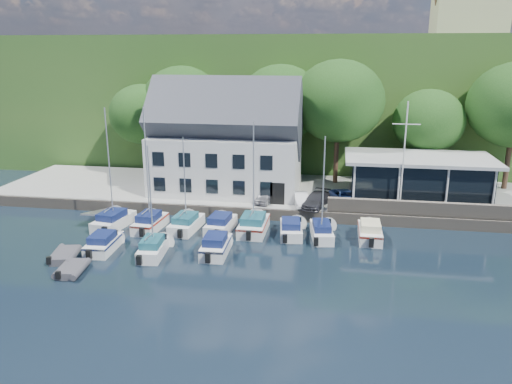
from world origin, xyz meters
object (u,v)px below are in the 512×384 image
Objects in this scene: boat_r1_3 at (221,223)px; boat_r2_0 at (104,241)px; harbor_building at (227,147)px; boat_r1_4 at (254,176)px; dinghy_0 at (65,254)px; club_pavilion at (417,178)px; dinghy_1 at (72,268)px; car_white at (301,199)px; boat_r1_1 at (147,176)px; boat_r1_0 at (110,175)px; flagpole at (404,158)px; boat_r1_6 at (323,188)px; boat_r2_1 at (151,199)px; boat_r1_2 at (185,180)px; car_silver at (265,196)px; boat_r2_2 at (216,244)px; car_dgrey at (316,200)px; boat_r1_7 at (370,230)px; car_blue at (345,197)px.

boat_r1_3 is 1.03× the size of boat_r2_0.
harbor_building is 9.64m from boat_r1_4.
dinghy_0 is at bearing -117.11° from harbor_building.
club_pavilion is 30.49m from dinghy_1.
car_white is 13.65m from boat_r1_1.
boat_r1_0 is at bearing -160.80° from club_pavilion.
flagpole is 1.02× the size of boat_r1_1.
boat_r2_0 is 2.88m from dinghy_0.
car_white is at bearing 103.76° from boat_r1_6.
boat_r1_2 is at bearing 75.78° from boat_r2_1.
car_silver is 0.34× the size of flagpole.
car_silver is 13.08m from boat_r2_1.
flagpole reaches higher than boat_r2_2.
flagpole is at bearing -14.47° from harbor_building.
boat_r1_4 is at bearing -138.02° from car_white.
boat_r1_0 is (-15.30, -5.57, 2.96)m from car_white.
boat_r1_6 is at bearing 19.24° from boat_r2_1.
car_white is (3.29, -0.35, 0.02)m from car_silver.
car_dgrey is 8.26m from flagpole.
boat_r1_3 reaches higher than boat_r2_0.
car_dgrey is 5.56m from boat_r1_6.
car_dgrey is 15.55m from boat_r2_1.
boat_r1_7 is at bearing -29.80° from car_dgrey.
boat_r2_2 is (-13.97, -9.41, -4.93)m from flagpole.
boat_r1_0 is 1.58× the size of boat_r1_7.
boat_r1_4 is (-4.83, -4.62, 3.14)m from car_dgrey.
car_white reaches higher than boat_r2_2.
boat_r1_0 is 11.84m from boat_r1_4.
boat_r1_7 is (21.12, 0.67, -3.77)m from boat_r1_0.
car_blue is (11.50, -2.81, -3.71)m from harbor_building.
boat_r1_0 is 1.63× the size of boat_r2_0.
boat_r1_2 is at bearing -99.07° from harbor_building.
boat_r1_2 is 1.51× the size of boat_r1_3.
boat_r1_2 reaches higher than boat_r2_2.
boat_r1_3 is at bearing -179.59° from boat_r1_7.
flagpole is 1.04× the size of boat_r1_0.
harbor_building reaches higher than boat_r1_2.
car_blue is at bearing 29.82° from boat_r2_0.
boat_r1_4 reaches higher than car_blue.
boat_r1_4 is at bearing 36.66° from boat_r2_1.
car_dgrey is at bearing 22.23° from dinghy_0.
harbor_building is at bearing 75.58° from boat_r2_1.
club_pavilion reaches higher than boat_r2_0.
boat_r2_2 is (-15.83, -13.07, -2.28)m from club_pavilion.
boat_r1_2 reaches higher than boat_r1_7.
car_silver is 8.07m from boat_r1_6.
boat_r1_6 is (-8.33, -8.49, 1.05)m from club_pavilion.
flagpole is 21.17m from boat_r2_1.
car_white is 20.20m from dinghy_0.
harbor_building reaches higher than boat_r1_1.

